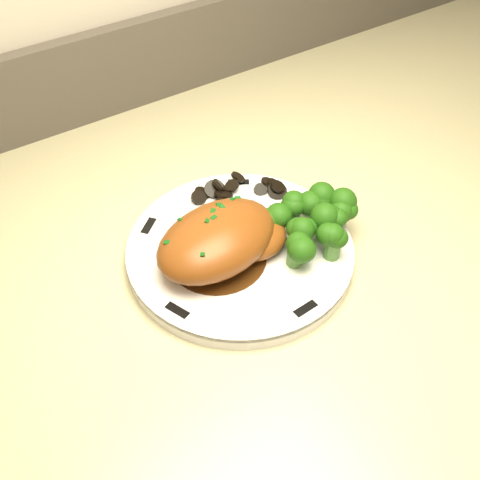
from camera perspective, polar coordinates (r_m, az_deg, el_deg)
plate at (r=0.65m, az=0.00°, el=-1.13°), size 0.28×0.28×0.02m
rim_accent_0 at (r=0.72m, az=-0.14°, el=5.49°), size 0.03×0.02×0.00m
rim_accent_1 at (r=0.67m, az=-8.66°, el=1.32°), size 0.03×0.02×0.00m
rim_accent_2 at (r=0.59m, az=-5.96°, el=-6.66°), size 0.02×0.03×0.00m
rim_accent_3 at (r=0.59m, az=6.23°, el=-6.50°), size 0.03×0.01×0.00m
rim_accent_4 at (r=0.67m, az=8.54°, el=1.52°), size 0.01×0.03×0.00m
gravy_pool at (r=0.63m, az=-2.16°, el=-1.69°), size 0.10×0.10×0.00m
chicken_breast at (r=0.61m, az=-1.74°, el=0.01°), size 0.15×0.11×0.05m
mushroom_pile at (r=0.69m, az=-0.20°, el=4.31°), size 0.08×0.06×0.02m
broccoli_florets at (r=0.64m, az=6.77°, el=1.55°), size 0.10×0.09×0.04m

